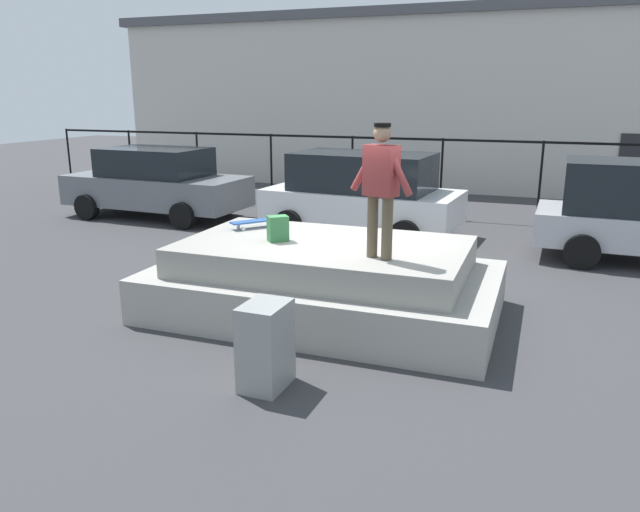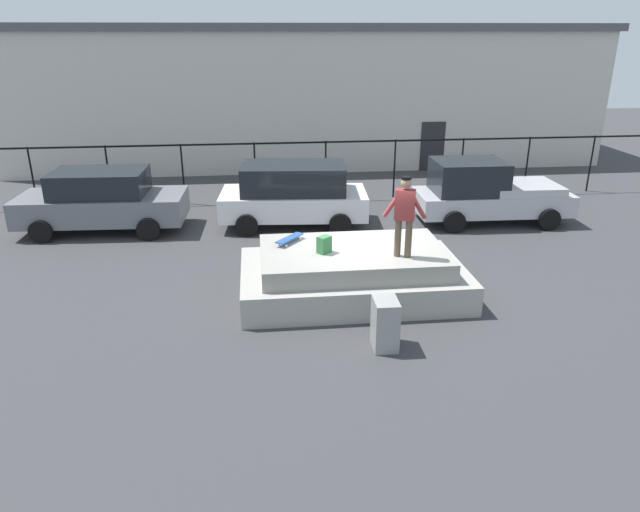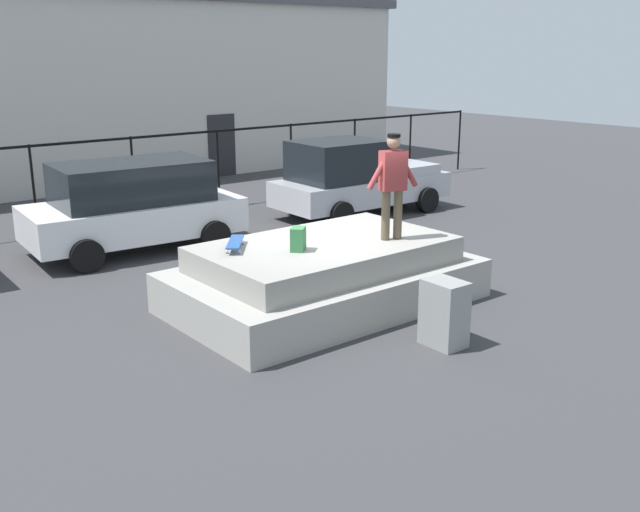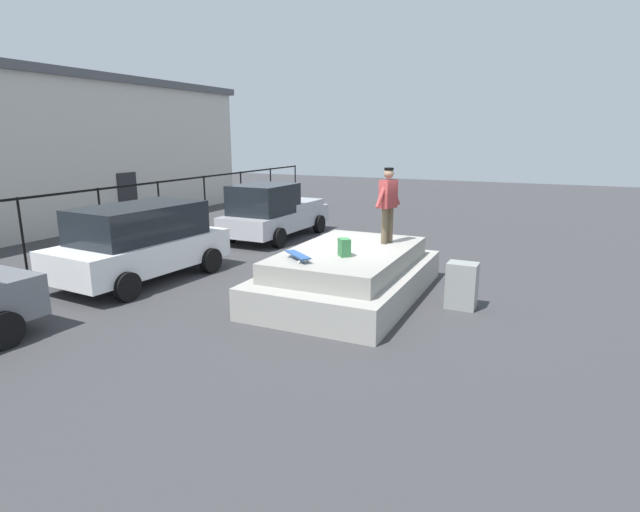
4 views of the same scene
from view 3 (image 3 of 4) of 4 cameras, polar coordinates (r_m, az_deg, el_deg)
ground_plane at (r=12.56m, az=0.59°, el=-2.98°), size 60.00×60.00×0.00m
concrete_ledge at (r=11.95m, az=0.37°, el=-1.56°), size 4.88×2.92×1.06m
skateboarder at (r=11.81m, az=5.69°, el=5.94°), size 0.89×0.36×1.71m
skateboard at (r=11.44m, az=-6.63°, el=1.07°), size 0.68×0.78×0.12m
backpack at (r=11.24m, az=-1.71°, el=1.33°), size 0.34×0.33×0.37m
car_white_hatchback_mid at (r=15.54m, az=-14.35°, el=3.91°), size 4.44×2.49×1.84m
car_silver_pickup_far at (r=18.41m, az=2.82°, el=6.08°), size 4.62×2.15×1.90m
utility_box at (r=10.45m, az=9.66°, el=-4.42°), size 0.45×0.61×0.95m
fence_row at (r=18.44m, az=-14.41°, el=7.15°), size 24.06×0.06×2.02m
warehouse_building at (r=24.82m, az=-21.66°, el=12.11°), size 25.15×6.40×5.75m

